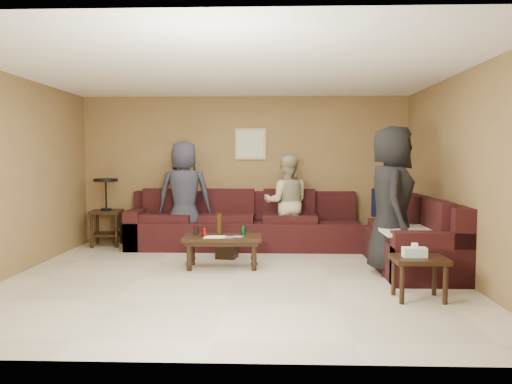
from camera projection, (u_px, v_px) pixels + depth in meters
room at (233, 142)px, 5.96m from camera, size 5.60×5.50×2.50m
sectional_sofa at (295, 233)px, 7.53m from camera, size 4.65×2.90×0.97m
coffee_table at (222, 240)px, 6.66m from camera, size 1.05×0.57×0.71m
end_table_left at (106, 211)px, 8.29m from camera, size 0.55×0.55×1.12m
side_table_right at (418, 263)px, 5.15m from camera, size 0.55×0.45×0.59m
waste_bin at (227, 247)px, 7.30m from camera, size 0.33×0.33×0.34m
wall_art at (251, 144)px, 8.42m from camera, size 0.52×0.04×0.52m
person_left at (184, 195)px, 8.00m from camera, size 0.89×0.62×1.74m
person_middle at (287, 202)px, 7.91m from camera, size 0.74×0.58×1.52m
person_right at (392, 200)px, 6.31m from camera, size 0.72×0.99×1.87m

